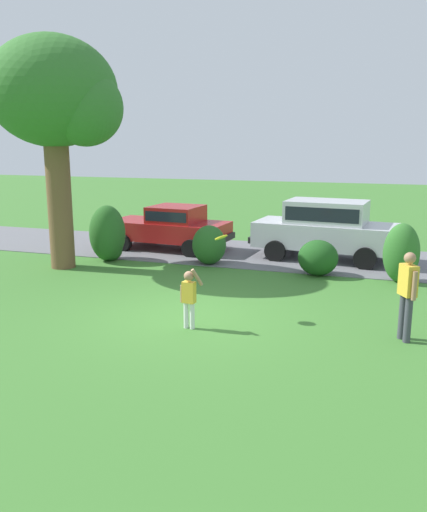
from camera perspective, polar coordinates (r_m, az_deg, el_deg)
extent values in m
plane|color=#3D752D|center=(11.69, -2.64, -6.51)|extent=(80.00, 80.00, 0.00)
cube|color=slate|center=(17.94, 5.11, 0.17)|extent=(28.00, 4.40, 0.02)
cylinder|color=brown|center=(16.43, -16.31, 5.73)|extent=(0.72, 0.72, 4.05)
ellipsoid|color=#33702B|center=(16.40, -16.99, 16.66)|extent=(3.69, 3.69, 3.14)
ellipsoid|color=#33702B|center=(15.81, -13.76, 15.34)|extent=(2.17, 2.17, 2.17)
ellipsoid|color=#33702B|center=(17.37, -16.61, 14.88)|extent=(2.18, 2.18, 2.18)
ellipsoid|color=#286023|center=(17.17, -11.40, 2.43)|extent=(1.10, 1.28, 1.79)
ellipsoid|color=#286023|center=(17.30, -11.04, 0.63)|extent=(0.74, 0.74, 0.67)
ellipsoid|color=#286023|center=(16.39, -0.47, 1.21)|extent=(1.05, 1.07, 1.22)
ellipsoid|color=#1E511C|center=(15.32, 11.23, -0.19)|extent=(1.14, 1.01, 1.03)
ellipsoid|color=#33702B|center=(15.11, 19.64, 0.31)|extent=(0.96, 0.80, 1.63)
cube|color=maroon|center=(18.76, -4.89, 2.79)|extent=(4.32, 2.14, 0.64)
cube|color=maroon|center=(18.53, -4.06, 4.56)|extent=(1.79, 1.74, 0.56)
cube|color=black|center=(18.53, -4.06, 4.56)|extent=(1.66, 1.75, 0.34)
cylinder|color=black|center=(18.66, -9.76, 1.42)|extent=(0.61, 0.26, 0.60)
cylinder|color=black|center=(20.25, -6.93, 2.36)|extent=(0.61, 0.26, 0.60)
cylinder|color=black|center=(17.43, -2.48, 0.82)|extent=(0.61, 0.26, 0.60)
cylinder|color=black|center=(19.12, -0.11, 1.86)|extent=(0.61, 0.26, 0.60)
cube|color=black|center=(19.85, -10.39, 2.69)|extent=(0.25, 1.75, 0.20)
cube|color=black|center=(17.91, 1.21, 1.86)|extent=(0.25, 1.75, 0.20)
cube|color=silver|center=(17.40, 12.03, 2.22)|extent=(4.65, 2.25, 0.80)
cube|color=silver|center=(17.29, 12.15, 4.70)|extent=(2.61, 1.84, 0.72)
cube|color=black|center=(17.29, 12.15, 4.70)|extent=(2.42, 1.84, 0.43)
cylinder|color=black|center=(16.93, 6.69, 0.54)|extent=(0.70, 0.28, 0.68)
cylinder|color=black|center=(18.70, 8.38, 1.62)|extent=(0.70, 0.28, 0.68)
cylinder|color=black|center=(16.36, 16.07, -0.27)|extent=(0.70, 0.28, 0.68)
cylinder|color=black|center=(18.19, 16.88, 0.91)|extent=(0.70, 0.28, 0.68)
cube|color=black|center=(18.02, 4.86, 2.15)|extent=(0.28, 1.75, 0.20)
cube|color=black|center=(17.14, 19.51, 0.95)|extent=(0.28, 1.75, 0.20)
cylinder|color=white|center=(10.90, -2.98, -6.39)|extent=(0.10, 0.10, 0.55)
cylinder|color=white|center=(10.84, -2.32, -6.50)|extent=(0.10, 0.10, 0.55)
cube|color=gold|center=(10.72, -2.68, -3.94)|extent=(0.28, 0.19, 0.44)
sphere|color=#A37556|center=(10.63, -2.69, -2.18)|extent=(0.20, 0.20, 0.20)
cylinder|color=#A37556|center=(10.61, -1.80, -2.31)|extent=(0.21, 0.23, 0.39)
cylinder|color=#A37556|center=(10.80, -3.43, -4.09)|extent=(0.07, 0.07, 0.36)
cylinder|color=yellow|center=(11.21, 0.83, 2.03)|extent=(0.29, 0.28, 0.18)
cylinder|color=red|center=(11.21, 0.83, 2.05)|extent=(0.16, 0.16, 0.11)
cylinder|color=#3F3F4C|center=(10.89, 19.74, -6.17)|extent=(0.14, 0.14, 0.90)
cylinder|color=#3F3F4C|center=(10.73, 20.28, -6.49)|extent=(0.14, 0.14, 0.90)
cube|color=gold|center=(10.60, 20.31, -2.48)|extent=(0.37, 0.42, 0.60)
sphere|color=#A37556|center=(10.51, 20.48, -0.21)|extent=(0.22, 0.22, 0.22)
cylinder|color=#A37556|center=(10.80, 19.69, -2.45)|extent=(0.09, 0.09, 0.55)
cylinder|color=#A37556|center=(10.43, 20.90, -3.04)|extent=(0.09, 0.09, 0.55)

